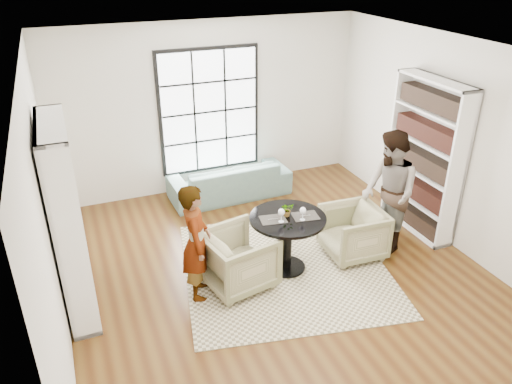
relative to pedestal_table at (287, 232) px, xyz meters
name	(u,v)px	position (x,y,z in m)	size (l,w,h in m)	color
ground	(277,271)	(-0.16, -0.02, -0.60)	(6.00, 6.00, 0.00)	#573914
room_shell	(262,174)	(-0.16, 0.53, 0.66)	(6.00, 6.01, 6.00)	silver
rug	(285,268)	(-0.01, 0.01, -0.59)	(2.77, 2.77, 0.01)	beige
pedestal_table	(287,232)	(0.00, 0.00, 0.00)	(1.04, 1.04, 0.82)	black
sofa	(229,180)	(0.01, 2.43, -0.29)	(2.12, 0.83, 0.62)	slate
armchair_left	(238,259)	(-0.74, -0.09, -0.20)	(0.84, 0.87, 0.79)	tan
armchair_right	(353,232)	(1.03, -0.03, -0.22)	(0.79, 0.82, 0.74)	#BDB287
person_left	(196,243)	(-1.29, -0.09, 0.19)	(0.57, 0.37, 1.56)	gray
person_right	(389,193)	(1.58, -0.03, 0.31)	(0.88, 0.69, 1.82)	gray
placemat_left	(273,219)	(-0.21, 0.01, 0.23)	(0.34, 0.26, 0.01)	black
placemat_right	(305,216)	(0.23, -0.07, 0.23)	(0.34, 0.26, 0.01)	black
cutlery_left	(273,219)	(-0.21, 0.01, 0.24)	(0.14, 0.22, 0.01)	silver
cutlery_right	(305,216)	(0.23, -0.07, 0.24)	(0.14, 0.22, 0.01)	silver
wine_glass_left	(281,213)	(-0.14, -0.09, 0.37)	(0.09, 0.09, 0.20)	silver
wine_glass_right	(303,211)	(0.14, -0.15, 0.37)	(0.09, 0.09, 0.19)	silver
flower_centerpiece	(287,210)	(0.00, 0.04, 0.32)	(0.17, 0.15, 0.19)	gray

